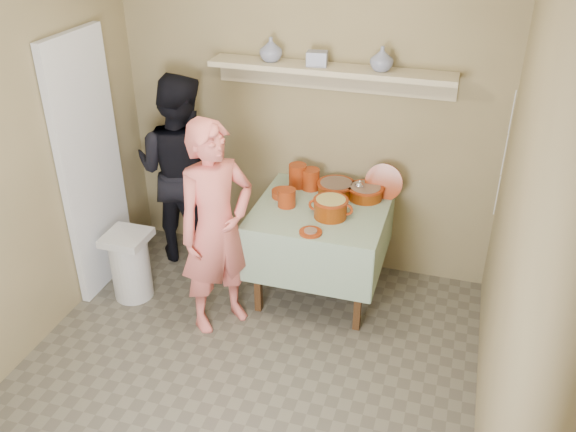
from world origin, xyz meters
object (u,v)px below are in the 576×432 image
(person_cook, at_px, (217,229))
(cazuela_rice, at_px, (331,206))
(person_helper, at_px, (181,170))
(serving_table, at_px, (321,221))
(trash_bin, at_px, (130,265))

(person_cook, relative_size, cazuela_rice, 4.79)
(person_helper, distance_m, serving_table, 1.27)
(cazuela_rice, bearing_deg, person_helper, 166.05)
(person_cook, bearing_deg, cazuela_rice, -19.83)
(cazuela_rice, distance_m, trash_bin, 1.63)
(person_helper, relative_size, serving_table, 1.66)
(person_helper, xyz_separation_m, serving_table, (1.25, -0.21, -0.16))
(person_cook, bearing_deg, trash_bin, 122.05)
(person_cook, xyz_separation_m, serving_table, (0.60, 0.57, -0.15))
(cazuela_rice, xyz_separation_m, trash_bin, (-1.48, -0.36, -0.56))
(serving_table, bearing_deg, person_cook, -136.58)
(serving_table, distance_m, trash_bin, 1.51)
(person_cook, xyz_separation_m, cazuela_rice, (0.70, 0.44, 0.06))
(serving_table, relative_size, trash_bin, 1.74)
(trash_bin, bearing_deg, cazuela_rice, 13.68)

